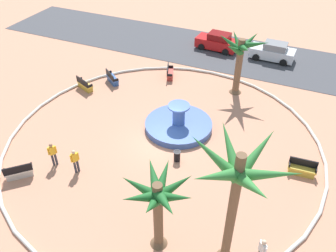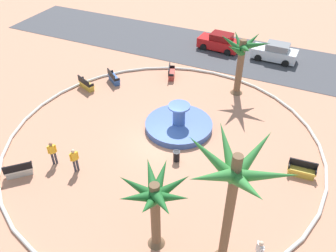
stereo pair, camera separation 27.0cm
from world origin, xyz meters
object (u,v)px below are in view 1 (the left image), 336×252
at_px(bench_southeast, 85,85).
at_px(parked_car_second, 273,52).
at_px(bench_west, 19,172).
at_px(person_cyclist_helmet, 262,250).
at_px(fountain, 179,125).
at_px(parked_car_leftmost, 217,42).
at_px(person_pedestrian_stroll, 53,153).
at_px(bench_east, 112,79).
at_px(trash_bin, 177,156).
at_px(palm_tree_mid_plaza, 158,199).
at_px(palm_tree_by_curb, 240,54).
at_px(person_cyclist_photo, 75,160).
at_px(bench_north, 170,74).
at_px(bench_southwest, 302,170).
at_px(palm_tree_near_fountain, 237,180).

height_order(bench_southeast, parked_car_second, parked_car_second).
bearing_deg(bench_west, person_cyclist_helmet, 0.98).
height_order(fountain, bench_west, fountain).
bearing_deg(parked_car_leftmost, person_pedestrian_stroll, -101.69).
xyz_separation_m(bench_east, trash_bin, (8.58, -6.59, 0.04)).
distance_m(palm_tree_mid_plaza, bench_west, 9.84).
bearing_deg(person_cyclist_helmet, person_pedestrian_stroll, 173.59).
height_order(palm_tree_by_curb, person_cyclist_photo, palm_tree_by_curb).
bearing_deg(bench_north, person_cyclist_helmet, -52.89).
bearing_deg(person_pedestrian_stroll, bench_east, 101.06).
distance_m(bench_southeast, parked_car_second, 17.19).
bearing_deg(person_pedestrian_stroll, trash_bin, 26.76).
bearing_deg(bench_southwest, bench_east, 163.38).
relative_size(palm_tree_by_curb, person_cyclist_photo, 2.86).
relative_size(bench_west, person_pedestrian_stroll, 0.90).
bearing_deg(palm_tree_mid_plaza, bench_east, 129.10).
xyz_separation_m(person_cyclist_helmet, parked_car_leftmost, (-8.71, 21.08, -0.11)).
distance_m(bench_west, trash_bin, 9.34).
xyz_separation_m(trash_bin, person_pedestrian_stroll, (-6.64, -3.35, 0.54)).
distance_m(fountain, bench_west, 10.52).
bearing_deg(person_cyclist_photo, person_pedestrian_stroll, -178.61).
xyz_separation_m(bench_east, bench_southwest, (15.76, -4.70, 0.00)).
distance_m(palm_tree_near_fountain, bench_west, 13.31).
relative_size(fountain, person_cyclist_photo, 2.78).
distance_m(fountain, palm_tree_by_curb, 7.28).
height_order(palm_tree_mid_plaza, person_cyclist_helmet, palm_tree_mid_plaza).
relative_size(palm_tree_mid_plaza, person_cyclist_helmet, 2.73).
bearing_deg(palm_tree_mid_plaza, parked_car_leftmost, 100.43).
xyz_separation_m(person_cyclist_photo, person_pedestrian_stroll, (-1.58, -0.04, -0.00)).
bearing_deg(parked_car_leftmost, bench_north, -106.08).
distance_m(bench_east, person_cyclist_photo, 10.53).
xyz_separation_m(bench_southwest, person_cyclist_helmet, (-1.04, -6.68, 0.55)).
xyz_separation_m(bench_west, parked_car_second, (10.63, 21.27, 0.43)).
height_order(palm_tree_by_curb, bench_west, palm_tree_by_curb).
height_order(bench_west, bench_southeast, same).
xyz_separation_m(trash_bin, parked_car_second, (2.75, 16.24, 0.39)).
bearing_deg(bench_north, bench_southeast, -140.17).
height_order(bench_north, trash_bin, bench_north).
xyz_separation_m(person_cyclist_helmet, person_cyclist_photo, (-11.19, 1.47, 0.04)).
bearing_deg(palm_tree_near_fountain, bench_east, 138.27).
distance_m(person_cyclist_photo, person_pedestrian_stroll, 1.58).
height_order(bench_west, trash_bin, bench_west).
height_order(bench_southwest, parked_car_second, parked_car_second).
xyz_separation_m(bench_west, parked_car_leftmost, (5.30, 21.32, 0.43)).
bearing_deg(person_cyclist_photo, bench_east, 109.59).
height_order(bench_east, bench_southwest, same).
relative_size(trash_bin, parked_car_leftmost, 0.18).
relative_size(bench_west, parked_car_second, 0.37).
bearing_deg(person_cyclist_helmet, bench_north, 127.11).
bearing_deg(bench_north, fountain, -61.58).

